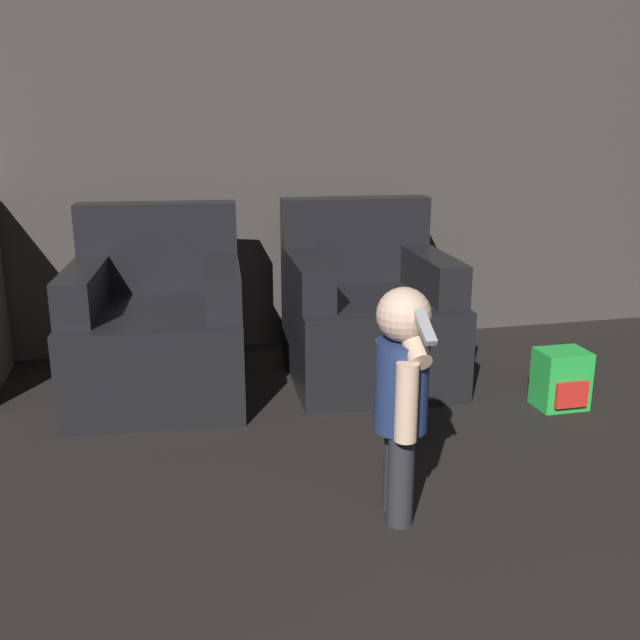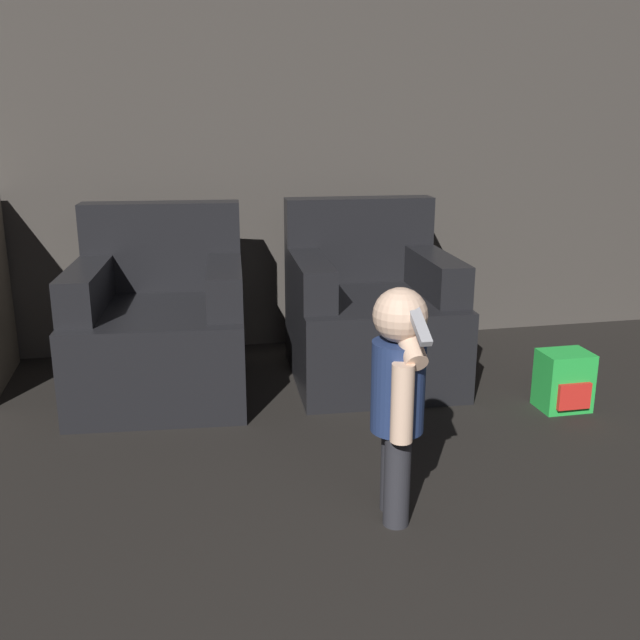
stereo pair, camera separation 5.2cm
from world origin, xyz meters
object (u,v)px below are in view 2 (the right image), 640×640
Objects in this scene: armchair_left at (161,328)px; toy_backpack at (564,381)px; armchair_right at (370,316)px; person_toddler at (399,387)px.

toy_backpack is (1.82, -0.63, -0.18)m from armchair_left.
armchair_left is 3.42× the size of toy_backpack.
person_toddler is (-0.30, -1.37, 0.15)m from armchair_right.
armchair_right is at bearing 140.17° from toy_backpack.
armchair_left is at bearing -139.94° from person_toddler.
armchair_left is 1.18× the size of person_toddler.
armchair_right is at bearing 178.71° from person_toddler.
armchair_right reaches higher than toy_backpack.
armchair_left is 1.58m from person_toddler.
armchair_left is 1.93m from toy_backpack.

